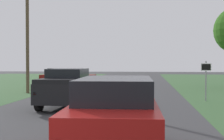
% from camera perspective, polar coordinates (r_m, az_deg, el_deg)
% --- Properties ---
extents(ground_plane, '(120.00, 120.00, 0.00)m').
position_cam_1_polar(ground_plane, '(15.02, -3.86, -7.40)').
color(ground_plane, '#424244').
extents(red_suv_near, '(2.37, 4.67, 1.91)m').
position_cam_1_polar(red_suv_near, '(7.86, 0.57, -8.09)').
color(red_suv_near, '#9E1411').
rests_on(red_suv_near, ground_plane).
extents(pickup_truck_lead, '(2.36, 5.30, 1.97)m').
position_cam_1_polar(pickup_truck_lead, '(16.34, -7.85, -3.13)').
color(pickup_truck_lead, black).
rests_on(pickup_truck_lead, ground_plane).
extents(traffic_light, '(7.58, 0.40, 8.53)m').
position_cam_1_polar(traffic_light, '(23.82, -10.85, 9.33)').
color(traffic_light, brown).
rests_on(traffic_light, ground_plane).
extents(keep_moving_sign, '(0.60, 0.09, 2.37)m').
position_cam_1_polar(keep_moving_sign, '(19.43, 16.60, -0.95)').
color(keep_moving_sign, gray).
rests_on(keep_moving_sign, ground_plane).
extents(crossing_suv_far, '(4.43, 2.15, 1.79)m').
position_cam_1_polar(crossing_suv_far, '(26.52, -7.98, -1.51)').
color(crossing_suv_far, maroon).
rests_on(crossing_suv_far, ground_plane).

